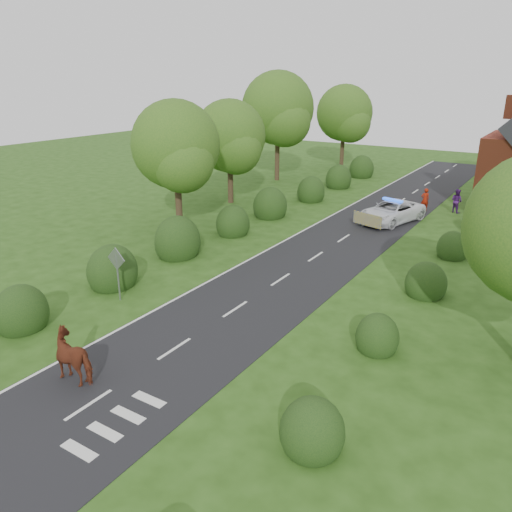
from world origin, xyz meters
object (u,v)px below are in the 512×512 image
Objects in this scene: road_sign at (117,266)px; pedestrian_red at (425,200)px; pedestrian_purple at (457,201)px; police_van at (391,212)px; cow at (77,359)px.

road_sign is 1.47× the size of pedestrian_red.
road_sign is at bearing 96.37° from pedestrian_purple.
road_sign is at bearing -91.53° from police_van.
police_van is at bearing 167.14° from cow.
road_sign is at bearing 35.56° from pedestrian_red.
cow is at bearing 106.15° from pedestrian_purple.
pedestrian_purple is at bearing 68.69° from road_sign.
pedestrian_purple is at bearing 162.11° from cow.
police_van is 4.58m from pedestrian_red.
cow is at bearing 45.19° from pedestrian_red.
police_van is 3.43× the size of pedestrian_red.
road_sign reaches higher than cow.
pedestrian_red is 2.25m from pedestrian_purple.
cow is 1.15× the size of pedestrian_purple.
road_sign is 1.24× the size of cow.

